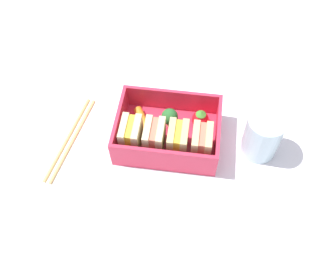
{
  "coord_description": "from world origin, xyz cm",
  "views": [
    {
      "loc": [
        -4.74,
        36.14,
        56.99
      ],
      "look_at": [
        0.0,
        0.0,
        2.7
      ],
      "focal_mm": 40.0,
      "sensor_mm": 36.0,
      "label": 1
    }
  ],
  "objects_px": {
    "sandwich_center_left": "(178,140)",
    "chopstick_pair": "(70,138)",
    "strawberry_far_left": "(200,119)",
    "broccoli_floret": "(170,117)",
    "carrot_stick_far_left": "(142,119)",
    "drinking_glass": "(262,136)",
    "sandwich_center": "(154,137)",
    "sandwich_center_right": "(131,135)",
    "sandwich_left": "(202,142)"
  },
  "relations": [
    {
      "from": "sandwich_center",
      "to": "carrot_stick_far_left",
      "type": "height_order",
      "value": "sandwich_center"
    },
    {
      "from": "strawberry_far_left",
      "to": "chopstick_pair",
      "type": "height_order",
      "value": "strawberry_far_left"
    },
    {
      "from": "sandwich_left",
      "to": "broccoli_floret",
      "type": "distance_m",
      "value": 0.08
    },
    {
      "from": "sandwich_center",
      "to": "strawberry_far_left",
      "type": "relative_size",
      "value": 1.56
    },
    {
      "from": "sandwich_center_left",
      "to": "strawberry_far_left",
      "type": "height_order",
      "value": "sandwich_center_left"
    },
    {
      "from": "sandwich_center_right",
      "to": "carrot_stick_far_left",
      "type": "bearing_deg",
      "value": -101.19
    },
    {
      "from": "broccoli_floret",
      "to": "chopstick_pair",
      "type": "bearing_deg",
      "value": 14.79
    },
    {
      "from": "sandwich_center_right",
      "to": "broccoli_floret",
      "type": "bearing_deg",
      "value": -141.42
    },
    {
      "from": "sandwich_center_left",
      "to": "strawberry_far_left",
      "type": "bearing_deg",
      "value": -121.14
    },
    {
      "from": "strawberry_far_left",
      "to": "chopstick_pair",
      "type": "xyz_separation_m",
      "value": [
        0.23,
        0.05,
        -0.02
      ]
    },
    {
      "from": "carrot_stick_far_left",
      "to": "sandwich_left",
      "type": "bearing_deg",
      "value": 156.06
    },
    {
      "from": "sandwich_center_left",
      "to": "chopstick_pair",
      "type": "distance_m",
      "value": 0.2
    },
    {
      "from": "sandwich_left",
      "to": "carrot_stick_far_left",
      "type": "xyz_separation_m",
      "value": [
        0.11,
        -0.05,
        -0.02
      ]
    },
    {
      "from": "broccoli_floret",
      "to": "drinking_glass",
      "type": "bearing_deg",
      "value": 171.33
    },
    {
      "from": "broccoli_floret",
      "to": "chopstick_pair",
      "type": "xyz_separation_m",
      "value": [
        0.18,
        0.05,
        -0.03
      ]
    },
    {
      "from": "sandwich_center_left",
      "to": "sandwich_center",
      "type": "distance_m",
      "value": 0.04
    },
    {
      "from": "sandwich_left",
      "to": "chopstick_pair",
      "type": "relative_size",
      "value": 0.31
    },
    {
      "from": "strawberry_far_left",
      "to": "broccoli_floret",
      "type": "relative_size",
      "value": 0.92
    },
    {
      "from": "sandwich_center_right",
      "to": "chopstick_pair",
      "type": "height_order",
      "value": "sandwich_center_right"
    },
    {
      "from": "sandwich_center_right",
      "to": "drinking_glass",
      "type": "bearing_deg",
      "value": -173.78
    },
    {
      "from": "sandwich_center_right",
      "to": "strawberry_far_left",
      "type": "relative_size",
      "value": 1.56
    },
    {
      "from": "sandwich_center_left",
      "to": "chopstick_pair",
      "type": "height_order",
      "value": "sandwich_center_left"
    },
    {
      "from": "strawberry_far_left",
      "to": "drinking_glass",
      "type": "height_order",
      "value": "drinking_glass"
    },
    {
      "from": "sandwich_center_right",
      "to": "chopstick_pair",
      "type": "xyz_separation_m",
      "value": [
        0.11,
        -0.0,
        -0.04
      ]
    },
    {
      "from": "sandwich_left",
      "to": "strawberry_far_left",
      "type": "height_order",
      "value": "sandwich_left"
    },
    {
      "from": "sandwich_center_right",
      "to": "sandwich_center_left",
      "type": "bearing_deg",
      "value": 180.0
    },
    {
      "from": "sandwich_left",
      "to": "chopstick_pair",
      "type": "height_order",
      "value": "sandwich_left"
    },
    {
      "from": "broccoli_floret",
      "to": "strawberry_far_left",
      "type": "bearing_deg",
      "value": -171.33
    },
    {
      "from": "broccoli_floret",
      "to": "carrot_stick_far_left",
      "type": "xyz_separation_m",
      "value": [
        0.05,
        -0.0,
        -0.02
      ]
    },
    {
      "from": "sandwich_center_left",
      "to": "sandwich_center",
      "type": "height_order",
      "value": "same"
    },
    {
      "from": "sandwich_center",
      "to": "carrot_stick_far_left",
      "type": "xyz_separation_m",
      "value": [
        0.03,
        -0.05,
        -0.02
      ]
    },
    {
      "from": "sandwich_center",
      "to": "sandwich_left",
      "type": "bearing_deg",
      "value": 180.0
    },
    {
      "from": "sandwich_center",
      "to": "carrot_stick_far_left",
      "type": "distance_m",
      "value": 0.06
    },
    {
      "from": "strawberry_far_left",
      "to": "chopstick_pair",
      "type": "bearing_deg",
      "value": 13.39
    },
    {
      "from": "sandwich_center_right",
      "to": "broccoli_floret",
      "type": "xyz_separation_m",
      "value": [
        -0.06,
        -0.05,
        -0.0
      ]
    },
    {
      "from": "sandwich_left",
      "to": "sandwich_center",
      "type": "relative_size",
      "value": 1.0
    },
    {
      "from": "sandwich_center_left",
      "to": "drinking_glass",
      "type": "distance_m",
      "value": 0.14
    },
    {
      "from": "sandwich_center",
      "to": "sandwich_center_right",
      "type": "distance_m",
      "value": 0.04
    },
    {
      "from": "sandwich_center",
      "to": "sandwich_center_right",
      "type": "height_order",
      "value": "same"
    },
    {
      "from": "strawberry_far_left",
      "to": "sandwich_center",
      "type": "bearing_deg",
      "value": 37.32
    },
    {
      "from": "sandwich_center",
      "to": "drinking_glass",
      "type": "bearing_deg",
      "value": -172.41
    },
    {
      "from": "strawberry_far_left",
      "to": "chopstick_pair",
      "type": "relative_size",
      "value": 0.2
    },
    {
      "from": "chopstick_pair",
      "to": "strawberry_far_left",
      "type": "bearing_deg",
      "value": -166.61
    },
    {
      "from": "broccoli_floret",
      "to": "carrot_stick_far_left",
      "type": "distance_m",
      "value": 0.05
    },
    {
      "from": "drinking_glass",
      "to": "sandwich_center",
      "type": "bearing_deg",
      "value": 7.59
    },
    {
      "from": "sandwich_left",
      "to": "drinking_glass",
      "type": "relative_size",
      "value": 0.66
    },
    {
      "from": "sandwich_left",
      "to": "drinking_glass",
      "type": "xyz_separation_m",
      "value": [
        -0.1,
        -0.02,
        0.0
      ]
    },
    {
      "from": "sandwich_left",
      "to": "sandwich_center_left",
      "type": "relative_size",
      "value": 1.0
    },
    {
      "from": "sandwich_center_left",
      "to": "carrot_stick_far_left",
      "type": "xyz_separation_m",
      "value": [
        0.07,
        -0.05,
        -0.02
      ]
    },
    {
      "from": "carrot_stick_far_left",
      "to": "drinking_glass",
      "type": "xyz_separation_m",
      "value": [
        -0.21,
        0.02,
        0.02
      ]
    }
  ]
}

